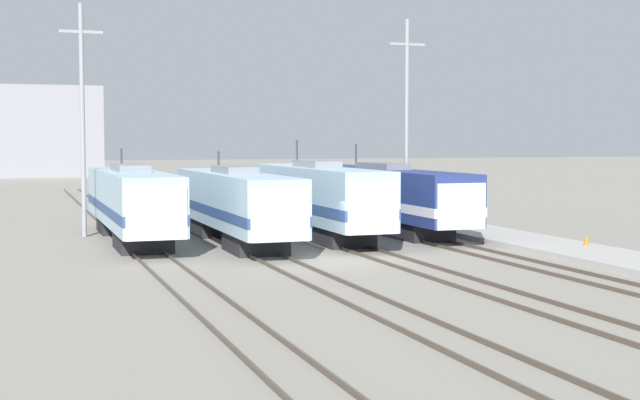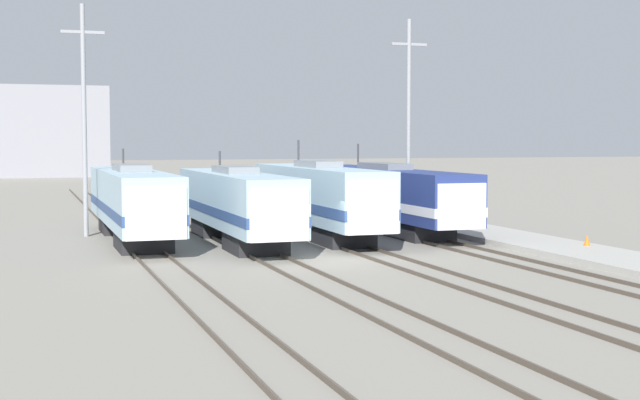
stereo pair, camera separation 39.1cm
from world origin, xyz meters
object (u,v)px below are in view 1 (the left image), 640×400
Objects in this scene: catenary_tower_left at (82,115)px; catenary_tower_right at (407,118)px; locomotive_center_left at (237,204)px; locomotive_center_right at (320,198)px; locomotive_far_right at (386,196)px; traffic_cone at (586,240)px; locomotive_far_left at (132,202)px.

catenary_tower_left is 1.00× the size of catenary_tower_right.
locomotive_center_left is 5.05m from locomotive_center_right.
locomotive_far_right is (4.89, 2.33, -0.11)m from locomotive_center_right.
catenary_tower_right is 24.59× the size of traffic_cone.
locomotive_center_left is at bearing -31.30° from locomotive_far_left.
catenary_tower_left reaches higher than locomotive_far_left.
catenary_tower_left and catenary_tower_right have the same top height.
catenary_tower_left is at bearing 157.87° from locomotive_center_right.
traffic_cone is at bearing -66.47° from locomotive_far_right.
locomotive_center_left is at bearing -40.83° from catenary_tower_left.
locomotive_far_left is at bearing -55.18° from catenary_tower_left.
locomotive_far_left is at bearing -177.65° from locomotive_far_right.
catenary_tower_left is (-16.87, 2.54, 4.59)m from locomotive_far_right.
locomotive_far_right is at bearing 113.53° from traffic_cone.
locomotive_center_right is 1.28× the size of catenary_tower_right.
locomotive_far_left is 9.94m from locomotive_center_right.
traffic_cone is at bearing -79.20° from catenary_tower_right.
locomotive_center_right is at bearing -154.52° from locomotive_far_right.
catenary_tower_left reaches higher than traffic_cone.
locomotive_center_right is at bearing 136.42° from traffic_cone.
locomotive_far_left is 0.91× the size of locomotive_far_right.
catenary_tower_right is (7.33, 4.87, 4.48)m from locomotive_center_right.
catenary_tower_left is 27.08m from traffic_cone.
traffic_cone is (2.76, -14.47, -6.09)m from catenary_tower_right.
locomotive_far_right is (14.68, 0.60, -0.03)m from locomotive_far_left.
locomotive_center_right is 0.83× the size of locomotive_far_right.
locomotive_far_left is 1.07× the size of locomotive_center_left.
locomotive_center_right is at bearing 14.29° from locomotive_center_left.
locomotive_far_right reaches higher than locomotive_far_left.
locomotive_center_right is at bearing -146.40° from catenary_tower_right.
locomotive_far_right is at bearing 25.48° from locomotive_center_right.
locomotive_far_left is 1.10× the size of locomotive_center_right.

